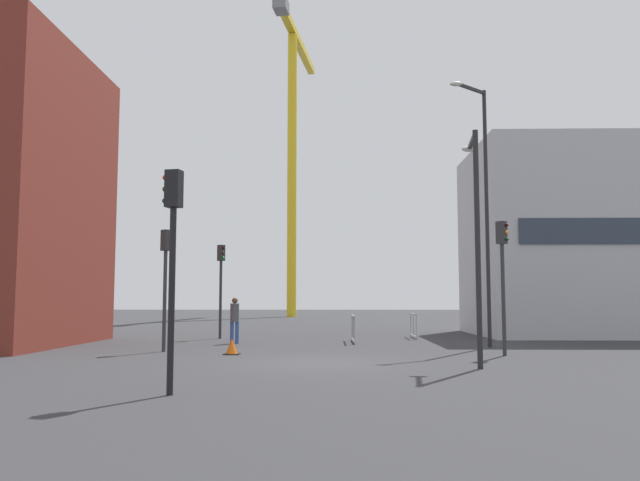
{
  "coord_description": "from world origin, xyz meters",
  "views": [
    {
      "loc": [
        0.47,
        -17.53,
        1.76
      ],
      "look_at": [
        0.0,
        3.56,
        3.66
      ],
      "focal_mm": 35.81,
      "sensor_mm": 36.0,
      "label": 1
    }
  ],
  "objects_px": {
    "streetlamp_short": "(476,224)",
    "traffic_light_corner": "(165,270)",
    "traffic_light_far": "(503,265)",
    "construction_crane": "(293,127)",
    "traffic_cone_striped": "(232,347)",
    "streetlamp_tall": "(483,197)",
    "traffic_light_verge": "(172,243)",
    "traffic_light_crosswalk": "(221,276)",
    "pedestrian_walking": "(235,317)"
  },
  "relations": [
    {
      "from": "streetlamp_tall",
      "to": "traffic_light_verge",
      "type": "distance_m",
      "value": 14.37
    },
    {
      "from": "traffic_light_crosswalk",
      "to": "traffic_light_far",
      "type": "bearing_deg",
      "value": -38.35
    },
    {
      "from": "traffic_light_corner",
      "to": "streetlamp_short",
      "type": "bearing_deg",
      "value": -26.64
    },
    {
      "from": "streetlamp_tall",
      "to": "traffic_light_crosswalk",
      "type": "distance_m",
      "value": 11.78
    },
    {
      "from": "construction_crane",
      "to": "streetlamp_tall",
      "type": "xyz_separation_m",
      "value": [
        9.44,
        -37.88,
        -12.98
      ]
    },
    {
      "from": "construction_crane",
      "to": "traffic_light_far",
      "type": "relative_size",
      "value": 6.91
    },
    {
      "from": "streetlamp_short",
      "to": "traffic_cone_striped",
      "type": "distance_m",
      "value": 8.51
    },
    {
      "from": "traffic_light_crosswalk",
      "to": "pedestrian_walking",
      "type": "bearing_deg",
      "value": -70.13
    },
    {
      "from": "streetlamp_short",
      "to": "traffic_light_crosswalk",
      "type": "bearing_deg",
      "value": 127.03
    },
    {
      "from": "traffic_light_far",
      "to": "streetlamp_short",
      "type": "bearing_deg",
      "value": -114.49
    },
    {
      "from": "streetlamp_short",
      "to": "traffic_light_far",
      "type": "relative_size",
      "value": 1.47
    },
    {
      "from": "traffic_light_corner",
      "to": "traffic_cone_striped",
      "type": "distance_m",
      "value": 3.61
    },
    {
      "from": "traffic_light_corner",
      "to": "pedestrian_walking",
      "type": "height_order",
      "value": "traffic_light_corner"
    },
    {
      "from": "streetlamp_short",
      "to": "streetlamp_tall",
      "type": "bearing_deg",
      "value": 75.11
    },
    {
      "from": "construction_crane",
      "to": "traffic_light_corner",
      "type": "relative_size",
      "value": 7.09
    },
    {
      "from": "streetlamp_short",
      "to": "traffic_light_corner",
      "type": "bearing_deg",
      "value": 153.36
    },
    {
      "from": "traffic_light_corner",
      "to": "pedestrian_walking",
      "type": "relative_size",
      "value": 2.27
    },
    {
      "from": "streetlamp_tall",
      "to": "traffic_light_far",
      "type": "bearing_deg",
      "value": -93.76
    },
    {
      "from": "traffic_light_crosswalk",
      "to": "traffic_light_verge",
      "type": "bearing_deg",
      "value": -83.04
    },
    {
      "from": "streetlamp_tall",
      "to": "traffic_light_verge",
      "type": "xyz_separation_m",
      "value": [
        -8.42,
        -11.33,
        -2.65
      ]
    },
    {
      "from": "traffic_light_verge",
      "to": "traffic_light_corner",
      "type": "height_order",
      "value": "traffic_light_verge"
    },
    {
      "from": "traffic_light_verge",
      "to": "traffic_light_corner",
      "type": "relative_size",
      "value": 1.03
    },
    {
      "from": "streetlamp_tall",
      "to": "traffic_light_far",
      "type": "relative_size",
      "value": 2.28
    },
    {
      "from": "construction_crane",
      "to": "traffic_light_crosswalk",
      "type": "relative_size",
      "value": 6.98
    },
    {
      "from": "traffic_light_corner",
      "to": "pedestrian_walking",
      "type": "xyz_separation_m",
      "value": [
        1.75,
        3.74,
        -1.67
      ]
    },
    {
      "from": "pedestrian_walking",
      "to": "traffic_cone_striped",
      "type": "distance_m",
      "value": 4.87
    },
    {
      "from": "streetlamp_tall",
      "to": "traffic_light_crosswalk",
      "type": "relative_size",
      "value": 2.31
    },
    {
      "from": "streetlamp_short",
      "to": "traffic_light_crosswalk",
      "type": "relative_size",
      "value": 1.48
    },
    {
      "from": "pedestrian_walking",
      "to": "construction_crane",
      "type": "bearing_deg",
      "value": 90.23
    },
    {
      "from": "traffic_light_crosswalk",
      "to": "construction_crane",
      "type": "bearing_deg",
      "value": 88.34
    },
    {
      "from": "traffic_light_verge",
      "to": "traffic_light_far",
      "type": "distance_m",
      "value": 11.55
    },
    {
      "from": "traffic_light_far",
      "to": "pedestrian_walking",
      "type": "relative_size",
      "value": 2.33
    },
    {
      "from": "streetlamp_tall",
      "to": "streetlamp_short",
      "type": "distance_m",
      "value": 7.06
    },
    {
      "from": "streetlamp_short",
      "to": "pedestrian_walking",
      "type": "height_order",
      "value": "streetlamp_short"
    },
    {
      "from": "streetlamp_short",
      "to": "traffic_light_crosswalk",
      "type": "height_order",
      "value": "streetlamp_short"
    },
    {
      "from": "streetlamp_short",
      "to": "traffic_light_far",
      "type": "height_order",
      "value": "streetlamp_short"
    },
    {
      "from": "construction_crane",
      "to": "traffic_light_crosswalk",
      "type": "xyz_separation_m",
      "value": [
        -0.96,
        -33.04,
        -15.66
      ]
    },
    {
      "from": "streetlamp_tall",
      "to": "traffic_light_corner",
      "type": "bearing_deg",
      "value": -170.0
    },
    {
      "from": "construction_crane",
      "to": "pedestrian_walking",
      "type": "height_order",
      "value": "construction_crane"
    },
    {
      "from": "traffic_light_crosswalk",
      "to": "pedestrian_walking",
      "type": "relative_size",
      "value": 2.3
    },
    {
      "from": "traffic_cone_striped",
      "to": "streetlamp_short",
      "type": "bearing_deg",
      "value": -27.96
    },
    {
      "from": "streetlamp_tall",
      "to": "traffic_light_corner",
      "type": "relative_size",
      "value": 2.34
    },
    {
      "from": "pedestrian_walking",
      "to": "traffic_light_far",
      "type": "bearing_deg",
      "value": -28.89
    },
    {
      "from": "traffic_light_crosswalk",
      "to": "traffic_cone_striped",
      "type": "xyz_separation_m",
      "value": [
        1.76,
        -7.8,
        -2.51
      ]
    },
    {
      "from": "traffic_light_crosswalk",
      "to": "traffic_cone_striped",
      "type": "relative_size",
      "value": 8.19
    },
    {
      "from": "traffic_light_crosswalk",
      "to": "streetlamp_short",
      "type": "bearing_deg",
      "value": -52.97
    },
    {
      "from": "construction_crane",
      "to": "traffic_light_corner",
      "type": "xyz_separation_m",
      "value": [
        -1.61,
        -39.83,
        -15.7
      ]
    },
    {
      "from": "construction_crane",
      "to": "traffic_cone_striped",
      "type": "relative_size",
      "value": 57.21
    },
    {
      "from": "construction_crane",
      "to": "traffic_light_crosswalk",
      "type": "bearing_deg",
      "value": -91.66
    },
    {
      "from": "construction_crane",
      "to": "pedestrian_walking",
      "type": "relative_size",
      "value": 16.08
    }
  ]
}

